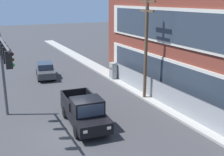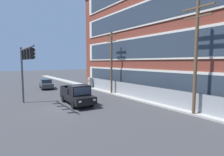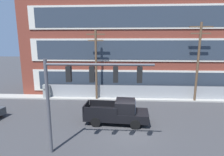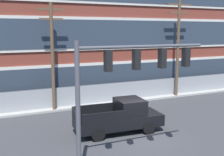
{
  "view_description": "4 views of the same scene",
  "coord_description": "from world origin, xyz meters",
  "px_view_note": "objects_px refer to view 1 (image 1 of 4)",
  "views": [
    {
      "loc": [
        15.09,
        -4.42,
        7.92
      ],
      "look_at": [
        1.66,
        1.96,
        3.75
      ],
      "focal_mm": 45.0,
      "sensor_mm": 36.0,
      "label": 1
    },
    {
      "loc": [
        15.56,
        -6.1,
        4.33
      ],
      "look_at": [
        1.8,
        3.69,
        2.77
      ],
      "focal_mm": 28.0,
      "sensor_mm": 36.0,
      "label": 2
    },
    {
      "loc": [
        -0.56,
        -12.86,
        6.69
      ],
      "look_at": [
        -1.45,
        3.6,
        3.47
      ],
      "focal_mm": 28.0,
      "sensor_mm": 36.0,
      "label": 3
    },
    {
      "loc": [
        -8.19,
        -13.77,
        6.25
      ],
      "look_at": [
        -0.5,
        3.13,
        3.08
      ],
      "focal_mm": 45.0,
      "sensor_mm": 36.0,
      "label": 4
    }
  ],
  "objects_px": {
    "traffic_signal_mast": "(4,60)",
    "electrical_cabinet": "(113,71)",
    "utility_pole_near_corner": "(146,44)",
    "pickup_truck_black": "(85,112)",
    "sedan_dark_grey": "(45,70)"
  },
  "relations": [
    {
      "from": "traffic_signal_mast",
      "to": "sedan_dark_grey",
      "type": "height_order",
      "value": "traffic_signal_mast"
    },
    {
      "from": "traffic_signal_mast",
      "to": "electrical_cabinet",
      "type": "distance_m",
      "value": 13.28
    },
    {
      "from": "sedan_dark_grey",
      "to": "electrical_cabinet",
      "type": "distance_m",
      "value": 7.14
    },
    {
      "from": "traffic_signal_mast",
      "to": "electrical_cabinet",
      "type": "relative_size",
      "value": 3.51
    },
    {
      "from": "utility_pole_near_corner",
      "to": "sedan_dark_grey",
      "type": "bearing_deg",
      "value": -149.75
    },
    {
      "from": "sedan_dark_grey",
      "to": "utility_pole_near_corner",
      "type": "distance_m",
      "value": 12.27
    },
    {
      "from": "traffic_signal_mast",
      "to": "electrical_cabinet",
      "type": "bearing_deg",
      "value": 123.34
    },
    {
      "from": "traffic_signal_mast",
      "to": "electrical_cabinet",
      "type": "height_order",
      "value": "traffic_signal_mast"
    },
    {
      "from": "sedan_dark_grey",
      "to": "electrical_cabinet",
      "type": "relative_size",
      "value": 2.57
    },
    {
      "from": "pickup_truck_black",
      "to": "electrical_cabinet",
      "type": "relative_size",
      "value": 3.11
    },
    {
      "from": "pickup_truck_black",
      "to": "utility_pole_near_corner",
      "type": "distance_m",
      "value": 7.65
    },
    {
      "from": "utility_pole_near_corner",
      "to": "traffic_signal_mast",
      "type": "bearing_deg",
      "value": -85.71
    },
    {
      "from": "pickup_truck_black",
      "to": "sedan_dark_grey",
      "type": "distance_m",
      "value": 12.81
    },
    {
      "from": "sedan_dark_grey",
      "to": "utility_pole_near_corner",
      "type": "bearing_deg",
      "value": 30.25
    },
    {
      "from": "traffic_signal_mast",
      "to": "utility_pole_near_corner",
      "type": "bearing_deg",
      "value": 94.29
    }
  ]
}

